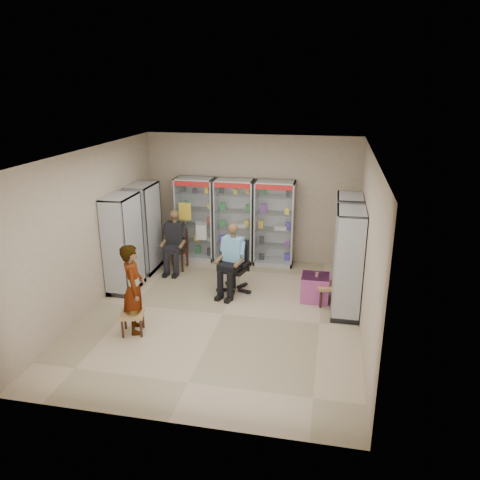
% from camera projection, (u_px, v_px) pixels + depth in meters
% --- Properties ---
extents(floor, '(6.00, 6.00, 0.00)m').
position_uv_depth(floor, '(223.00, 314.00, 8.75)').
color(floor, tan).
rests_on(floor, ground).
extents(room_shell, '(5.02, 6.02, 3.01)m').
position_uv_depth(room_shell, '(221.00, 213.00, 8.12)').
color(room_shell, tan).
rests_on(room_shell, ground).
extents(cabinet_back_left, '(0.90, 0.50, 2.00)m').
position_uv_depth(cabinet_back_left, '(196.00, 219.00, 11.21)').
color(cabinet_back_left, '#B4B8BC').
rests_on(cabinet_back_left, floor).
extents(cabinet_back_mid, '(0.90, 0.50, 2.00)m').
position_uv_depth(cabinet_back_mid, '(234.00, 221.00, 11.03)').
color(cabinet_back_mid, silver).
rests_on(cabinet_back_mid, floor).
extents(cabinet_back_right, '(0.90, 0.50, 2.00)m').
position_uv_depth(cabinet_back_right, '(274.00, 224.00, 10.85)').
color(cabinet_back_right, silver).
rests_on(cabinet_back_right, floor).
extents(cabinet_right_far, '(0.90, 0.50, 2.00)m').
position_uv_depth(cabinet_right_far, '(347.00, 244.00, 9.50)').
color(cabinet_right_far, '#A5A8AC').
rests_on(cabinet_right_far, floor).
extents(cabinet_right_near, '(0.90, 0.50, 2.00)m').
position_uv_depth(cabinet_right_near, '(348.00, 263.00, 8.48)').
color(cabinet_right_near, silver).
rests_on(cabinet_right_near, floor).
extents(cabinet_left_far, '(0.90, 0.50, 2.00)m').
position_uv_depth(cabinet_left_far, '(144.00, 228.00, 10.52)').
color(cabinet_left_far, silver).
rests_on(cabinet_left_far, floor).
extents(cabinet_left_near, '(0.90, 0.50, 2.00)m').
position_uv_depth(cabinet_left_near, '(123.00, 244.00, 9.50)').
color(cabinet_left_near, silver).
rests_on(cabinet_left_near, floor).
extents(wooden_chair, '(0.42, 0.42, 0.94)m').
position_uv_depth(wooden_chair, '(177.00, 249.00, 10.75)').
color(wooden_chair, '#302012').
rests_on(wooden_chair, floor).
extents(seated_customer, '(0.44, 0.60, 1.34)m').
position_uv_depth(seated_customer, '(176.00, 242.00, 10.64)').
color(seated_customer, black).
rests_on(seated_customer, floor).
extents(office_chair, '(0.73, 0.73, 1.09)m').
position_uv_depth(office_chair, '(234.00, 267.00, 9.55)').
color(office_chair, black).
rests_on(office_chair, floor).
extents(seated_shopkeeper, '(0.60, 0.73, 1.39)m').
position_uv_depth(seated_shopkeeper, '(234.00, 261.00, 9.45)').
color(seated_shopkeeper, '#66A0C9').
rests_on(seated_shopkeeper, floor).
extents(pink_trunk, '(0.54, 0.52, 0.52)m').
position_uv_depth(pink_trunk, '(315.00, 288.00, 9.25)').
color(pink_trunk, '#A3416C').
rests_on(pink_trunk, floor).
extents(tea_glass, '(0.07, 0.07, 0.09)m').
position_uv_depth(tea_glass, '(317.00, 275.00, 9.10)').
color(tea_glass, '#521507').
rests_on(tea_glass, pink_trunk).
extents(woven_stool_a, '(0.50, 0.50, 0.41)m').
position_uv_depth(woven_stool_a, '(327.00, 294.00, 9.10)').
color(woven_stool_a, '#AC7748').
rests_on(woven_stool_a, floor).
extents(woven_stool_b, '(0.48, 0.48, 0.39)m').
position_uv_depth(woven_stool_b, '(133.00, 323.00, 8.04)').
color(woven_stool_b, '#9E7142').
rests_on(woven_stool_b, floor).
extents(standing_man, '(0.57, 0.68, 1.58)m').
position_uv_depth(standing_man, '(134.00, 289.00, 7.94)').
color(standing_man, gray).
rests_on(standing_man, floor).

